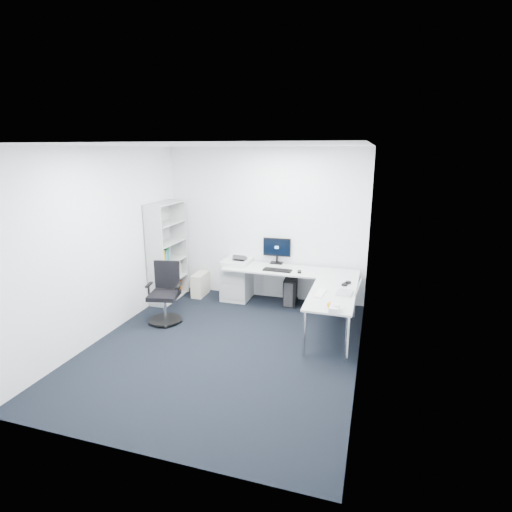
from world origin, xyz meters
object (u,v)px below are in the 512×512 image
(task_chair, at_px, (164,294))
(bookshelf, at_px, (167,252))
(monitor, at_px, (277,250))
(laptop, at_px, (345,286))
(l_desk, at_px, (285,294))

(task_chair, bearing_deg, bookshelf, 103.16)
(monitor, distance_m, laptop, 1.80)
(bookshelf, distance_m, monitor, 1.95)
(l_desk, relative_size, bookshelf, 1.30)
(l_desk, distance_m, laptop, 1.24)
(l_desk, bearing_deg, laptop, -30.83)
(l_desk, relative_size, laptop, 7.52)
(l_desk, height_order, monitor, monitor)
(bookshelf, distance_m, task_chair, 1.12)
(bookshelf, xyz_separation_m, task_chair, (0.44, -0.94, -0.41))
(l_desk, distance_m, monitor, 0.91)
(task_chair, relative_size, laptop, 3.12)
(laptop, bearing_deg, monitor, 141.73)
(bookshelf, bearing_deg, task_chair, -65.04)
(monitor, bearing_deg, l_desk, -65.76)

